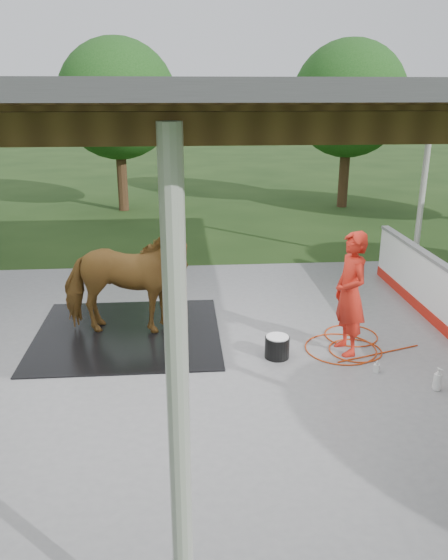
{
  "coord_description": "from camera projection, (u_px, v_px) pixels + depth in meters",
  "views": [
    {
      "loc": [
        0.05,
        -7.62,
        4.04
      ],
      "look_at": [
        0.7,
        0.49,
        1.23
      ],
      "focal_mm": 35.0,
      "sensor_mm": 36.0,
      "label": 1
    }
  ],
  "objects": [
    {
      "name": "ground",
      "position": [
        182.0,
        366.0,
        8.5
      ],
      "size": [
        100.0,
        100.0,
        0.0
      ],
      "primitive_type": "plane",
      "color": "#1E3814"
    },
    {
      "name": "concrete_slab",
      "position": [
        182.0,
        364.0,
        8.49
      ],
      "size": [
        12.0,
        10.0,
        0.05
      ],
      "primitive_type": "cube",
      "color": "slate",
      "rests_on": "ground"
    },
    {
      "name": "pavilion_structure",
      "position": [
        174.0,
        98.0,
        7.2
      ],
      "size": [
        12.6,
        10.6,
        4.05
      ],
      "color": "beige",
      "rests_on": "ground"
    },
    {
      "name": "tree_belt",
      "position": [
        195.0,
        110.0,
        8.13
      ],
      "size": [
        28.0,
        28.0,
        5.8
      ],
      "color": "#382314",
      "rests_on": "ground"
    },
    {
      "name": "rubber_mat",
      "position": [
        128.0,
        333.0,
        9.49
      ],
      "size": [
        3.16,
        2.96,
        0.02
      ],
      "primitive_type": "cube",
      "color": "black",
      "rests_on": "concrete_slab"
    },
    {
      "name": "horse",
      "position": [
        125.0,
        282.0,
        9.18
      ],
      "size": [
        2.29,
        1.2,
        1.87
      ],
      "primitive_type": "imported",
      "rotation": [
        0.0,
        0.0,
        1.48
      ],
      "color": "brown",
      "rests_on": "rubber_mat"
    },
    {
      "name": "handler",
      "position": [
        350.0,
        294.0,
        8.54
      ],
      "size": [
        0.58,
        0.79,
        2.0
      ],
      "primitive_type": "imported",
      "rotation": [
        0.0,
        0.0,
        -1.43
      ],
      "color": "red",
      "rests_on": "concrete_slab"
    },
    {
      "name": "wash_bucket",
      "position": [
        277.0,
        347.0,
        8.61
      ],
      "size": [
        0.39,
        0.39,
        0.36
      ],
      "color": "black",
      "rests_on": "concrete_slab"
    },
    {
      "name": "soap_bottle_a",
      "position": [
        438.0,
        379.0,
        7.66
      ],
      "size": [
        0.18,
        0.18,
        0.34
      ],
      "primitive_type": "imported",
      "rotation": [
        0.0,
        0.0,
        0.5
      ],
      "color": "silver",
      "rests_on": "concrete_slab"
    },
    {
      "name": "soap_bottle_b",
      "position": [
        377.0,
        366.0,
        8.18
      ],
      "size": [
        0.12,
        0.12,
        0.19
      ],
      "primitive_type": "imported",
      "rotation": [
        0.0,
        0.0,
        -0.58
      ],
      "color": "#338CD8",
      "rests_on": "concrete_slab"
    },
    {
      "name": "hose_coil",
      "position": [
        348.0,
        345.0,
        9.04
      ],
      "size": [
        1.9,
        1.53,
        0.02
      ],
      "color": "#AF350C",
      "rests_on": "concrete_slab"
    }
  ]
}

